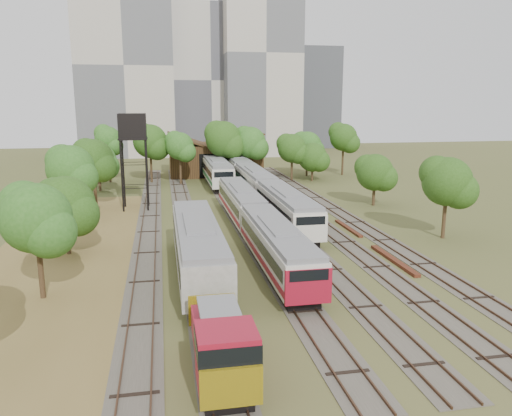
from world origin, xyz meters
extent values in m
plane|color=#475123|center=(0.00, 0.00, 0.00)|extent=(240.00, 240.00, 0.00)
cube|color=brown|center=(-18.00, 8.00, 0.02)|extent=(14.00, 60.00, 0.04)
cube|color=#4C473D|center=(-12.00, 25.00, 0.03)|extent=(2.60, 80.00, 0.06)
cube|color=#472D1E|center=(-12.72, 25.00, 0.12)|extent=(0.08, 80.00, 0.14)
cube|color=#472D1E|center=(-11.28, 25.00, 0.12)|extent=(0.08, 80.00, 0.14)
cube|color=#4C473D|center=(-8.00, 25.00, 0.03)|extent=(2.60, 80.00, 0.06)
cube|color=#472D1E|center=(-8.72, 25.00, 0.12)|extent=(0.08, 80.00, 0.14)
cube|color=#472D1E|center=(-7.28, 25.00, 0.12)|extent=(0.08, 80.00, 0.14)
cube|color=#4C473D|center=(-2.00, 25.00, 0.03)|extent=(2.60, 80.00, 0.06)
cube|color=#472D1E|center=(-2.72, 25.00, 0.12)|extent=(0.08, 80.00, 0.14)
cube|color=#472D1E|center=(-1.28, 25.00, 0.12)|extent=(0.08, 80.00, 0.14)
cube|color=#4C473D|center=(2.00, 25.00, 0.03)|extent=(2.60, 80.00, 0.06)
cube|color=#472D1E|center=(1.28, 25.00, 0.12)|extent=(0.08, 80.00, 0.14)
cube|color=#472D1E|center=(2.72, 25.00, 0.12)|extent=(0.08, 80.00, 0.14)
cube|color=#4C473D|center=(6.00, 25.00, 0.03)|extent=(2.60, 80.00, 0.06)
cube|color=#472D1E|center=(5.28, 25.00, 0.12)|extent=(0.08, 80.00, 0.14)
cube|color=#472D1E|center=(6.72, 25.00, 0.12)|extent=(0.08, 80.00, 0.14)
cube|color=#4C473D|center=(10.00, 25.00, 0.03)|extent=(2.60, 80.00, 0.06)
cube|color=#472D1E|center=(9.28, 25.00, 0.12)|extent=(0.08, 80.00, 0.14)
cube|color=#472D1E|center=(10.72, 25.00, 0.12)|extent=(0.08, 80.00, 0.14)
cube|color=black|center=(-2.00, 3.83, 0.40)|extent=(2.18, 15.64, 0.79)
cube|color=beige|center=(-2.00, 3.83, 2.03)|extent=(2.88, 17.00, 2.48)
cube|color=black|center=(-2.00, 3.83, 2.33)|extent=(2.94, 15.64, 0.84)
cube|color=slate|center=(-2.00, 3.83, 3.45)|extent=(2.65, 16.66, 0.36)
cube|color=maroon|center=(-2.00, 3.83, 1.34)|extent=(2.94, 16.66, 0.45)
cube|color=maroon|center=(-2.00, -4.62, 1.91)|extent=(2.92, 0.25, 2.23)
cube|color=black|center=(-2.00, 21.33, 0.40)|extent=(2.18, 15.64, 0.79)
cube|color=beige|center=(-2.00, 21.33, 2.03)|extent=(2.88, 17.00, 2.48)
cube|color=black|center=(-2.00, 21.33, 2.33)|extent=(2.94, 15.64, 0.84)
cube|color=slate|center=(-2.00, 21.33, 3.45)|extent=(2.65, 16.66, 0.36)
cube|color=maroon|center=(-2.00, 21.33, 1.34)|extent=(2.94, 16.66, 0.45)
cube|color=black|center=(2.00, 16.70, 0.42)|extent=(2.33, 15.64, 0.85)
cube|color=beige|center=(2.00, 16.70, 2.17)|extent=(3.07, 17.00, 2.64)
cube|color=black|center=(2.00, 16.70, 2.48)|extent=(3.13, 15.64, 0.90)
cube|color=slate|center=(2.00, 16.70, 3.68)|extent=(2.82, 16.66, 0.38)
cube|color=#175D30|center=(2.00, 16.70, 1.43)|extent=(3.13, 16.66, 0.48)
cube|color=beige|center=(2.00, 8.25, 2.03)|extent=(3.11, 0.25, 2.38)
cube|color=black|center=(2.00, 34.20, 0.42)|extent=(2.33, 15.64, 0.85)
cube|color=beige|center=(2.00, 34.20, 2.17)|extent=(3.07, 17.00, 2.64)
cube|color=black|center=(2.00, 34.20, 2.48)|extent=(3.13, 15.64, 0.90)
cube|color=slate|center=(2.00, 34.20, 3.68)|extent=(2.82, 16.66, 0.38)
cube|color=#175D30|center=(2.00, 34.20, 1.43)|extent=(3.13, 16.66, 0.48)
cube|color=black|center=(2.00, 51.70, 0.42)|extent=(2.33, 15.64, 0.85)
cube|color=beige|center=(2.00, 51.70, 2.17)|extent=(3.07, 17.00, 2.64)
cube|color=black|center=(2.00, 51.70, 2.48)|extent=(3.13, 15.64, 0.90)
cube|color=slate|center=(2.00, 51.70, 3.68)|extent=(2.82, 16.66, 0.38)
cube|color=#175D30|center=(2.00, 51.70, 1.43)|extent=(3.13, 16.66, 0.48)
cube|color=black|center=(-2.00, 44.55, 0.44)|extent=(2.43, 14.72, 0.89)
cube|color=beige|center=(-2.00, 44.55, 2.27)|extent=(3.21, 16.00, 2.77)
cube|color=black|center=(-2.00, 44.55, 2.60)|extent=(3.27, 14.72, 0.94)
cube|color=slate|center=(-2.00, 44.55, 3.85)|extent=(2.95, 15.68, 0.40)
cube|color=#175D30|center=(-2.00, 44.55, 1.49)|extent=(3.27, 15.68, 0.50)
cube|color=beige|center=(-2.00, 36.60, 2.13)|extent=(3.25, 0.25, 2.49)
cube|color=black|center=(-8.00, -10.00, 0.43)|extent=(2.10, 7.20, 0.86)
cube|color=maroon|center=(-8.00, -9.20, 1.58)|extent=(2.39, 4.40, 1.43)
cube|color=maroon|center=(-8.00, -12.60, 2.15)|extent=(2.58, 2.48, 2.58)
cube|color=black|center=(-8.00, -12.60, 2.77)|extent=(2.63, 2.53, 0.86)
cube|color=gold|center=(-8.00, -13.95, 1.53)|extent=(2.58, 0.20, 1.72)
cube|color=gold|center=(-8.00, -6.05, 1.53)|extent=(2.58, 0.20, 1.72)
cube|color=slate|center=(-8.00, -10.00, 3.15)|extent=(1.91, 3.60, 0.19)
cube|color=black|center=(-8.00, 4.00, 0.44)|extent=(2.44, 16.56, 0.89)
cube|color=gray|center=(-8.00, 4.00, 2.27)|extent=(3.22, 18.00, 2.77)
cube|color=black|center=(-8.00, 4.00, 2.61)|extent=(3.28, 16.56, 0.94)
cube|color=slate|center=(-8.00, 4.00, 3.86)|extent=(2.96, 17.64, 0.40)
cylinder|color=black|center=(-15.11, 28.11, 4.24)|extent=(0.21, 0.21, 8.48)
cylinder|color=black|center=(-12.25, 28.11, 4.24)|extent=(0.21, 0.21, 8.48)
cylinder|color=black|center=(-15.11, 30.97, 4.24)|extent=(0.21, 0.21, 8.48)
cylinder|color=black|center=(-12.25, 30.97, 4.24)|extent=(0.21, 0.21, 8.48)
cube|color=black|center=(-13.68, 29.54, 8.58)|extent=(3.34, 3.34, 0.20)
cube|color=black|center=(-13.68, 29.54, 10.11)|extent=(3.18, 3.18, 2.86)
cube|color=#592919|center=(8.00, 4.34, 0.13)|extent=(0.53, 7.97, 0.27)
cube|color=#592919|center=(8.20, 15.15, 0.11)|extent=(0.43, 6.84, 0.22)
cube|color=#342113|center=(-1.00, 58.00, 2.75)|extent=(16.00, 11.00, 5.50)
cube|color=#342113|center=(-5.00, 58.00, 6.10)|extent=(8.45, 11.55, 2.96)
cube|color=#342113|center=(3.00, 58.00, 6.10)|extent=(8.45, 11.55, 2.96)
cube|color=black|center=(-1.00, 52.55, 2.20)|extent=(6.40, 0.15, 4.12)
cylinder|color=#382616|center=(-18.55, 1.42, 2.16)|extent=(0.36, 0.36, 4.31)
sphere|color=#264B14|center=(-18.55, 1.42, 5.49)|extent=(4.57, 4.57, 4.57)
cylinder|color=#382616|center=(-18.58, 11.46, 1.67)|extent=(0.36, 0.36, 3.35)
sphere|color=#264B14|center=(-18.58, 11.46, 4.26)|extent=(5.02, 5.02, 5.02)
cylinder|color=#382616|center=(-20.08, 23.99, 2.28)|extent=(0.36, 0.36, 4.57)
sphere|color=#264B14|center=(-20.08, 23.99, 5.81)|extent=(5.12, 5.12, 5.12)
cylinder|color=#382616|center=(-18.67, 31.64, 2.33)|extent=(0.36, 0.36, 4.67)
sphere|color=#264B14|center=(-18.67, 31.64, 5.94)|extent=(5.00, 5.00, 5.00)
cylinder|color=#382616|center=(-19.47, 43.30, 1.71)|extent=(0.36, 0.36, 3.43)
sphere|color=#264B14|center=(-19.47, 43.30, 4.36)|extent=(5.26, 5.26, 5.26)
cylinder|color=#382616|center=(-20.60, 50.33, 1.91)|extent=(0.36, 0.36, 3.83)
sphere|color=#264B14|center=(-20.60, 50.33, 4.87)|extent=(4.56, 4.56, 4.56)
cylinder|color=#382616|center=(-18.81, 51.83, 2.72)|extent=(0.36, 0.36, 5.45)
sphere|color=#264B14|center=(-18.81, 51.83, 6.93)|extent=(4.22, 4.22, 4.22)
cylinder|color=#382616|center=(-12.15, 50.10, 2.64)|extent=(0.36, 0.36, 5.27)
sphere|color=#264B14|center=(-12.15, 50.10, 6.71)|extent=(5.41, 5.41, 5.41)
cylinder|color=#382616|center=(-7.55, 47.64, 2.38)|extent=(0.36, 0.36, 4.77)
sphere|color=#264B14|center=(-7.55, 47.64, 6.07)|extent=(4.35, 4.35, 4.35)
cylinder|color=#382616|center=(-0.25, 50.43, 2.69)|extent=(0.36, 0.36, 5.38)
sphere|color=#264B14|center=(-0.25, 50.43, 6.85)|extent=(5.95, 5.95, 5.95)
cylinder|color=#382616|center=(4.18, 50.20, 2.46)|extent=(0.36, 0.36, 4.93)
sphere|color=#264B14|center=(4.18, 50.20, 6.27)|extent=(5.21, 5.21, 5.21)
cylinder|color=#382616|center=(10.85, 48.12, 2.11)|extent=(0.36, 0.36, 4.21)
sphere|color=#264B14|center=(10.85, 48.12, 5.36)|extent=(4.76, 4.76, 4.76)
cylinder|color=#382616|center=(14.81, 52.73, 2.08)|extent=(0.36, 0.36, 4.17)
sphere|color=#264B14|center=(14.81, 52.73, 5.30)|extent=(5.08, 5.08, 5.08)
cylinder|color=#382616|center=(21.50, 52.76, 2.64)|extent=(0.36, 0.36, 5.29)
sphere|color=#264B14|center=(21.50, 52.76, 6.73)|extent=(4.85, 4.85, 4.85)
cylinder|color=#382616|center=(15.93, 10.25, 2.17)|extent=(0.36, 0.36, 4.33)
sphere|color=#264B14|center=(15.93, 10.25, 5.51)|extent=(4.64, 4.64, 4.64)
cylinder|color=#382616|center=(15.79, 26.16, 1.66)|extent=(0.36, 0.36, 3.32)
sphere|color=#264B14|center=(15.79, 26.16, 4.22)|extent=(4.63, 4.63, 4.63)
cylinder|color=#382616|center=(14.09, 47.05, 1.54)|extent=(0.36, 0.36, 3.09)
sphere|color=#264B14|center=(14.09, 47.05, 3.93)|extent=(4.78, 4.78, 4.78)
cube|color=#B8AEA1|center=(-18.00, 95.00, 21.00)|extent=(22.00, 16.00, 42.00)
cube|color=#B8B1A7|center=(2.00, 100.00, 18.00)|extent=(20.00, 18.00, 36.00)
cube|color=#B8AEA1|center=(14.00, 92.00, 24.00)|extent=(18.00, 16.00, 48.00)
cube|color=#45484E|center=(34.00, 110.00, 14.00)|extent=(12.00, 12.00, 28.00)
camera|label=1|loc=(-10.41, -32.00, 12.81)|focal=35.00mm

